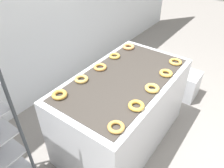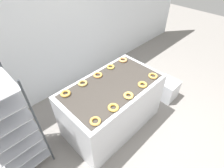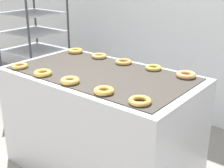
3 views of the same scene
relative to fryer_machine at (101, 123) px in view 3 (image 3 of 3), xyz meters
The scene contains 12 objects.
fryer_machine is the anchor object (origin of this frame).
baking_rack_cart 1.50m from the fryer_machine, 162.77° to the left, with size 0.62×0.58×1.55m.
donut_near_leftmost 0.84m from the fryer_machine, 151.67° to the right, with size 0.14×0.14×0.03m, color gold.
donut_near_left 0.65m from the fryer_machine, 133.08° to the right, with size 0.14×0.14×0.03m, color gold.
donut_near_center 0.58m from the fryer_machine, 91.78° to the right, with size 0.14×0.14×0.04m, color gold.
donut_near_right 0.65m from the fryer_machine, 46.42° to the right, with size 0.14×0.14×0.04m, color gold.
donut_near_rightmost 0.81m from the fryer_machine, 27.90° to the right, with size 0.14×0.14×0.03m, color gold.
donut_far_leftmost 0.82m from the fryer_machine, 151.96° to the left, with size 0.14×0.14×0.04m, color gold.
donut_far_left 0.64m from the fryer_machine, 131.99° to the left, with size 0.14×0.14×0.03m, color tan.
donut_far_center 0.56m from the fryer_machine, 89.63° to the left, with size 0.14×0.14×0.03m, color gold.
donut_far_right 0.64m from the fryer_machine, 48.04° to the left, with size 0.13×0.13×0.03m, color gold.
donut_far_rightmost 0.82m from the fryer_machine, 28.45° to the left, with size 0.15×0.15×0.04m, color tan.
Camera 3 is at (1.55, -1.10, 1.69)m, focal length 50.00 mm.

